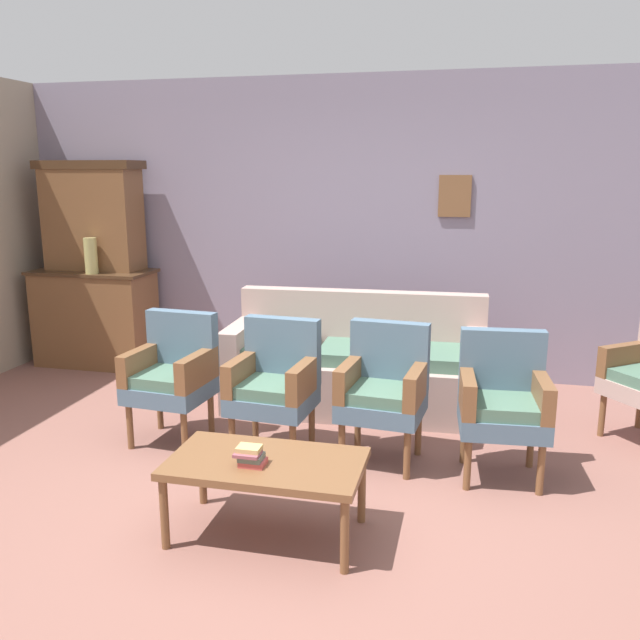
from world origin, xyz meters
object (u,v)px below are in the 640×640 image
(armchair_row_middle, at_px, (173,372))
(armchair_by_doorway, at_px, (275,381))
(armchair_near_cabinet, at_px, (384,387))
(armchair_near_couch_end, at_px, (503,399))
(coffee_table, at_px, (266,468))
(vase_on_cabinet, at_px, (91,256))
(floral_couch, at_px, (356,367))
(side_cabinet, at_px, (96,317))
(book_stack_on_table, at_px, (251,456))

(armchair_row_middle, distance_m, armchair_by_doorway, 0.76)
(armchair_row_middle, bearing_deg, armchair_near_cabinet, 0.37)
(armchair_near_couch_end, bearing_deg, armchair_near_cabinet, 175.29)
(armchair_near_cabinet, xyz_separation_m, coffee_table, (-0.46, -1.07, -0.12))
(vase_on_cabinet, distance_m, armchair_near_couch_end, 3.99)
(floral_couch, height_order, coffee_table, floral_couch)
(floral_couch, height_order, armchair_by_doorway, same)
(side_cabinet, relative_size, armchair_near_cabinet, 1.28)
(armchair_row_middle, bearing_deg, armchair_by_doorway, -3.07)
(coffee_table, bearing_deg, side_cabinet, 134.45)
(armchair_by_doorway, distance_m, book_stack_on_table, 1.11)
(armchair_near_couch_end, relative_size, book_stack_on_table, 6.03)
(side_cabinet, bearing_deg, armchair_near_cabinet, -27.26)
(armchair_row_middle, distance_m, coffee_table, 1.47)
(vase_on_cabinet, bearing_deg, side_cabinet, 122.08)
(armchair_by_doorway, bearing_deg, side_cabinet, 145.14)
(vase_on_cabinet, height_order, coffee_table, vase_on_cabinet)
(book_stack_on_table, bearing_deg, armchair_near_cabinet, 65.67)
(floral_couch, xyz_separation_m, book_stack_on_table, (-0.17, -2.09, 0.14))
(side_cabinet, distance_m, book_stack_on_table, 3.71)
(vase_on_cabinet, relative_size, book_stack_on_table, 2.24)
(side_cabinet, relative_size, armchair_by_doorway, 1.28)
(side_cabinet, xyz_separation_m, vase_on_cabinet, (0.11, -0.18, 0.63))
(armchair_near_couch_end, relative_size, coffee_table, 0.90)
(armchair_by_doorway, relative_size, armchair_near_cabinet, 1.00)
(side_cabinet, bearing_deg, armchair_near_couch_end, -23.29)
(vase_on_cabinet, relative_size, armchair_near_couch_end, 0.37)
(vase_on_cabinet, distance_m, floral_couch, 2.73)
(book_stack_on_table, bearing_deg, floral_couch, 85.41)
(side_cabinet, bearing_deg, coffee_table, -45.55)
(floral_couch, bearing_deg, book_stack_on_table, -94.59)
(vase_on_cabinet, height_order, armchair_row_middle, vase_on_cabinet)
(vase_on_cabinet, bearing_deg, armchair_near_cabinet, -25.34)
(vase_on_cabinet, relative_size, coffee_table, 0.33)
(armchair_near_couch_end, bearing_deg, coffee_table, -140.13)
(armchair_near_cabinet, xyz_separation_m, armchair_near_couch_end, (0.74, -0.06, 0.00))
(vase_on_cabinet, distance_m, armchair_by_doorway, 2.70)
(vase_on_cabinet, xyz_separation_m, armchair_by_doorway, (2.21, -1.44, -0.60))
(floral_couch, distance_m, book_stack_on_table, 2.11)
(armchair_near_cabinet, relative_size, book_stack_on_table, 6.03)
(armchair_row_middle, height_order, book_stack_on_table, armchair_row_middle)
(side_cabinet, distance_m, floral_couch, 2.77)
(armchair_near_cabinet, height_order, coffee_table, armchair_near_cabinet)
(vase_on_cabinet, bearing_deg, armchair_by_doorway, -33.05)
(armchair_near_cabinet, distance_m, coffee_table, 1.17)
(vase_on_cabinet, distance_m, armchair_near_cabinet, 3.30)
(floral_couch, height_order, armchair_row_middle, same)
(armchair_near_cabinet, bearing_deg, book_stack_on_table, -114.33)
(armchair_row_middle, height_order, armchair_near_couch_end, same)
(armchair_near_couch_end, height_order, coffee_table, armchair_near_couch_end)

